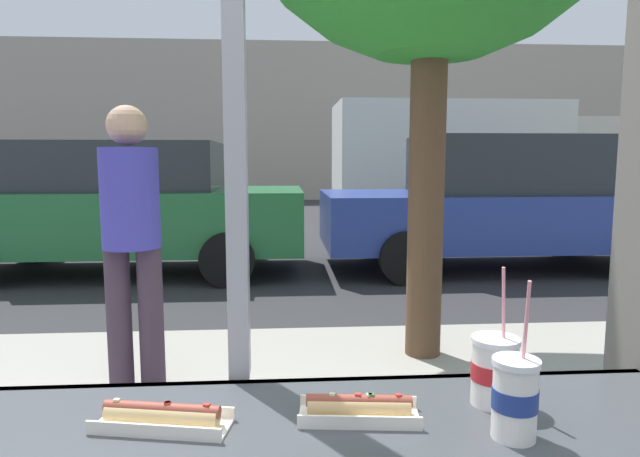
{
  "coord_description": "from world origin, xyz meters",
  "views": [
    {
      "loc": [
        0.11,
        -1.25,
        1.48
      ],
      "look_at": [
        0.37,
        2.48,
        1.0
      ],
      "focal_mm": 30.93,
      "sensor_mm": 36.0,
      "label": 1
    }
  ],
  "objects_px": {
    "soda_cup_right": "(495,370)",
    "hotdog_tray_near": "(162,416)",
    "soda_cup_left": "(515,397)",
    "parked_car_blue": "(501,202)",
    "box_truck": "(479,158)",
    "parked_car_green": "(120,207)",
    "pedestrian": "(131,231)",
    "hotdog_tray_far": "(359,408)"
  },
  "relations": [
    {
      "from": "soda_cup_right",
      "to": "hotdog_tray_near",
      "type": "height_order",
      "value": "soda_cup_right"
    },
    {
      "from": "soda_cup_left",
      "to": "parked_car_blue",
      "type": "bearing_deg",
      "value": 68.08
    },
    {
      "from": "soda_cup_right",
      "to": "hotdog_tray_near",
      "type": "bearing_deg",
      "value": -175.41
    },
    {
      "from": "box_truck",
      "to": "soda_cup_right",
      "type": "bearing_deg",
      "value": -109.84
    },
    {
      "from": "soda_cup_right",
      "to": "box_truck",
      "type": "bearing_deg",
      "value": 70.16
    },
    {
      "from": "parked_car_green",
      "to": "pedestrian",
      "type": "bearing_deg",
      "value": -73.27
    },
    {
      "from": "parked_car_blue",
      "to": "pedestrian",
      "type": "bearing_deg",
      "value": -132.9
    },
    {
      "from": "box_truck",
      "to": "pedestrian",
      "type": "xyz_separation_m",
      "value": [
        -5.26,
        -8.97,
        -0.43
      ]
    },
    {
      "from": "hotdog_tray_near",
      "to": "parked_car_green",
      "type": "height_order",
      "value": "parked_car_green"
    },
    {
      "from": "soda_cup_right",
      "to": "box_truck",
      "type": "height_order",
      "value": "box_truck"
    },
    {
      "from": "soda_cup_right",
      "to": "parked_car_green",
      "type": "distance_m",
      "value": 6.61
    },
    {
      "from": "hotdog_tray_far",
      "to": "box_truck",
      "type": "xyz_separation_m",
      "value": [
        4.27,
        11.03,
        0.53
      ]
    },
    {
      "from": "soda_cup_right",
      "to": "parked_car_green",
      "type": "height_order",
      "value": "parked_car_green"
    },
    {
      "from": "soda_cup_left",
      "to": "pedestrian",
      "type": "height_order",
      "value": "pedestrian"
    },
    {
      "from": "soda_cup_right",
      "to": "parked_car_green",
      "type": "xyz_separation_m",
      "value": [
        -2.53,
        6.1,
        -0.15
      ]
    },
    {
      "from": "parked_car_green",
      "to": "parked_car_blue",
      "type": "bearing_deg",
      "value": 0.0
    },
    {
      "from": "hotdog_tray_near",
      "to": "box_truck",
      "type": "distance_m",
      "value": 11.99
    },
    {
      "from": "hotdog_tray_far",
      "to": "soda_cup_left",
      "type": "bearing_deg",
      "value": -19.06
    },
    {
      "from": "soda_cup_left",
      "to": "soda_cup_right",
      "type": "xyz_separation_m",
      "value": [
        0.02,
        0.15,
        -0.0
      ]
    },
    {
      "from": "parked_car_blue",
      "to": "soda_cup_right",
      "type": "bearing_deg",
      "value": -112.25
    },
    {
      "from": "parked_car_green",
      "to": "parked_car_blue",
      "type": "height_order",
      "value": "parked_car_blue"
    },
    {
      "from": "parked_car_blue",
      "to": "box_truck",
      "type": "bearing_deg",
      "value": 73.27
    },
    {
      "from": "soda_cup_left",
      "to": "parked_car_blue",
      "type": "xyz_separation_m",
      "value": [
        2.51,
        6.25,
        -0.13
      ]
    },
    {
      "from": "parked_car_green",
      "to": "soda_cup_left",
      "type": "bearing_deg",
      "value": -68.08
    },
    {
      "from": "parked_car_blue",
      "to": "pedestrian",
      "type": "height_order",
      "value": "parked_car_blue"
    },
    {
      "from": "soda_cup_left",
      "to": "pedestrian",
      "type": "distance_m",
      "value": 2.51
    },
    {
      "from": "hotdog_tray_far",
      "to": "soda_cup_right",
      "type": "bearing_deg",
      "value": 8.81
    },
    {
      "from": "soda_cup_right",
      "to": "hotdog_tray_far",
      "type": "xyz_separation_m",
      "value": [
        -0.3,
        -0.05,
        -0.06
      ]
    },
    {
      "from": "parked_car_green",
      "to": "hotdog_tray_far",
      "type": "bearing_deg",
      "value": -70.09
    },
    {
      "from": "hotdog_tray_far",
      "to": "parked_car_green",
      "type": "height_order",
      "value": "parked_car_green"
    },
    {
      "from": "parked_car_green",
      "to": "pedestrian",
      "type": "relative_size",
      "value": 2.88
    },
    {
      "from": "parked_car_green",
      "to": "pedestrian",
      "type": "distance_m",
      "value": 4.27
    },
    {
      "from": "soda_cup_right",
      "to": "pedestrian",
      "type": "relative_size",
      "value": 0.19
    },
    {
      "from": "box_truck",
      "to": "pedestrian",
      "type": "distance_m",
      "value": 10.41
    },
    {
      "from": "soda_cup_right",
      "to": "hotdog_tray_far",
      "type": "bearing_deg",
      "value": -171.19
    },
    {
      "from": "hotdog_tray_near",
      "to": "pedestrian",
      "type": "bearing_deg",
      "value": 106.17
    },
    {
      "from": "soda_cup_left",
      "to": "pedestrian",
      "type": "relative_size",
      "value": 0.19
    },
    {
      "from": "pedestrian",
      "to": "hotdog_tray_near",
      "type": "bearing_deg",
      "value": -73.83
    },
    {
      "from": "pedestrian",
      "to": "soda_cup_left",
      "type": "bearing_deg",
      "value": -59.26
    },
    {
      "from": "hotdog_tray_far",
      "to": "parked_car_green",
      "type": "distance_m",
      "value": 6.54
    },
    {
      "from": "soda_cup_left",
      "to": "parked_car_blue",
      "type": "height_order",
      "value": "parked_car_blue"
    },
    {
      "from": "hotdog_tray_near",
      "to": "pedestrian",
      "type": "xyz_separation_m",
      "value": [
        -0.6,
        2.07,
        0.11
      ]
    }
  ]
}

